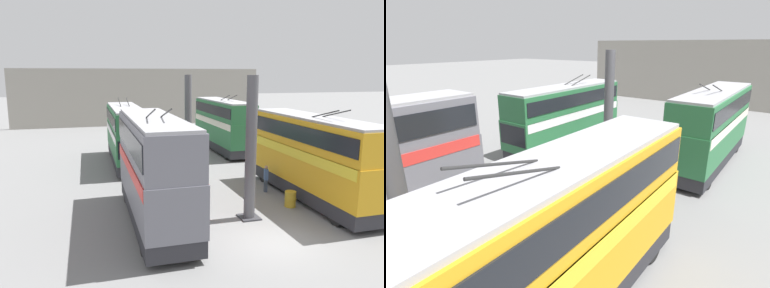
% 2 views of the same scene
% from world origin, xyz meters
% --- Properties ---
extents(ground_plane, '(240.00, 240.00, 0.00)m').
position_xyz_m(ground_plane, '(0.00, 0.00, 0.00)').
color(ground_plane, slate).
extents(depot_back_wall, '(0.50, 36.00, 8.16)m').
position_xyz_m(depot_back_wall, '(40.84, 0.00, 4.08)').
color(depot_back_wall, gray).
rests_on(depot_back_wall, ground_plane).
extents(support_column_near, '(1.03, 1.03, 7.35)m').
position_xyz_m(support_column_near, '(2.97, 0.00, 3.55)').
color(support_column_near, '#4C4C51').
rests_on(support_column_near, ground_plane).
extents(support_column_far, '(1.03, 1.03, 7.35)m').
position_xyz_m(support_column_far, '(15.04, 0.00, 3.55)').
color(support_column_far, '#4C4C51').
rests_on(support_column_far, ground_plane).
extents(bus_left_near, '(10.95, 2.54, 5.60)m').
position_xyz_m(bus_left_near, '(4.76, -4.81, 2.84)').
color(bus_left_near, black).
rests_on(bus_left_near, ground_plane).
extents(bus_left_far, '(10.54, 2.54, 5.56)m').
position_xyz_m(bus_left_far, '(19.85, -4.81, 2.81)').
color(bus_left_far, black).
rests_on(bus_left_far, ground_plane).
extents(bus_right_mid, '(9.72, 2.54, 5.98)m').
position_xyz_m(bus_right_mid, '(3.65, 4.81, 3.05)').
color(bus_right_mid, black).
rests_on(bus_right_mid, ground_plane).
extents(bus_right_far, '(10.73, 2.54, 5.38)m').
position_xyz_m(bus_right_far, '(16.89, 4.81, 2.71)').
color(bus_right_far, black).
rests_on(bus_right_far, ground_plane).
extents(person_aisle_midway, '(0.43, 0.25, 1.60)m').
position_xyz_m(person_aisle_midway, '(12.97, 0.09, 0.84)').
color(person_aisle_midway, '#384251').
rests_on(person_aisle_midway, ground_plane).
extents(person_by_right_row, '(0.43, 0.48, 1.75)m').
position_xyz_m(person_by_right_row, '(6.52, 2.78, 0.93)').
color(person_by_right_row, '#2D2D33').
rests_on(person_by_right_row, ground_plane).
extents(person_by_left_row, '(0.48, 0.36, 1.72)m').
position_xyz_m(person_by_left_row, '(6.77, -2.86, 0.91)').
color(person_by_left_row, '#384251').
rests_on(person_by_left_row, ground_plane).
extents(oil_drum, '(0.65, 0.65, 0.90)m').
position_xyz_m(oil_drum, '(3.90, -2.95, 0.45)').
color(oil_drum, '#B28E23').
rests_on(oil_drum, ground_plane).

